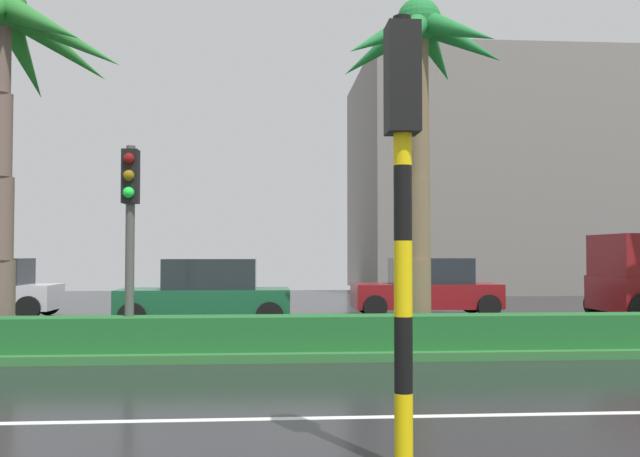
{
  "coord_description": "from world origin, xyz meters",
  "views": [
    {
      "loc": [
        4.89,
        -6.0,
        1.85
      ],
      "look_at": [
        6.25,
        12.45,
        2.51
      ],
      "focal_mm": 39.68,
      "sensor_mm": 36.0,
      "label": 1
    }
  ],
  "objects_px": {
    "traffic_signal_median_right": "(130,209)",
    "car_in_traffic_fourth": "(427,288)",
    "palm_tree_centre": "(419,79)",
    "palm_tree_centre_left": "(3,61)",
    "traffic_signal_foreground": "(402,156)",
    "car_in_traffic_third": "(207,294)"
  },
  "relations": [
    {
      "from": "traffic_signal_foreground",
      "to": "car_in_traffic_third",
      "type": "relative_size",
      "value": 0.91
    },
    {
      "from": "palm_tree_centre_left",
      "to": "palm_tree_centre",
      "type": "height_order",
      "value": "palm_tree_centre"
    },
    {
      "from": "palm_tree_centre",
      "to": "car_in_traffic_fourth",
      "type": "height_order",
      "value": "palm_tree_centre"
    },
    {
      "from": "palm_tree_centre_left",
      "to": "car_in_traffic_fourth",
      "type": "height_order",
      "value": "palm_tree_centre_left"
    },
    {
      "from": "palm_tree_centre_left",
      "to": "traffic_signal_foreground",
      "type": "xyz_separation_m",
      "value": [
        6.19,
        -7.64,
        -2.82
      ]
    },
    {
      "from": "traffic_signal_foreground",
      "to": "car_in_traffic_fourth",
      "type": "height_order",
      "value": "traffic_signal_foreground"
    },
    {
      "from": "palm_tree_centre_left",
      "to": "car_in_traffic_fourth",
      "type": "bearing_deg",
      "value": 36.12
    },
    {
      "from": "palm_tree_centre_left",
      "to": "traffic_signal_foreground",
      "type": "bearing_deg",
      "value": -50.95
    },
    {
      "from": "car_in_traffic_third",
      "to": "car_in_traffic_fourth",
      "type": "xyz_separation_m",
      "value": [
        6.3,
        2.62,
        0.0
      ]
    },
    {
      "from": "traffic_signal_median_right",
      "to": "car_in_traffic_third",
      "type": "bearing_deg",
      "value": 80.75
    },
    {
      "from": "traffic_signal_median_right",
      "to": "car_in_traffic_fourth",
      "type": "relative_size",
      "value": 0.84
    },
    {
      "from": "car_in_traffic_third",
      "to": "traffic_signal_median_right",
      "type": "bearing_deg",
      "value": 80.75
    },
    {
      "from": "palm_tree_centre",
      "to": "car_in_traffic_fourth",
      "type": "relative_size",
      "value": 1.61
    },
    {
      "from": "traffic_signal_foreground",
      "to": "car_in_traffic_third",
      "type": "xyz_separation_m",
      "value": [
        -2.72,
        12.14,
        -1.88
      ]
    },
    {
      "from": "palm_tree_centre",
      "to": "traffic_signal_foreground",
      "type": "xyz_separation_m",
      "value": [
        -1.88,
        -7.97,
        -2.7
      ]
    },
    {
      "from": "palm_tree_centre_left",
      "to": "car_in_traffic_fourth",
      "type": "distance_m",
      "value": 12.97
    },
    {
      "from": "traffic_signal_median_right",
      "to": "car_in_traffic_third",
      "type": "distance_m",
      "value": 5.83
    },
    {
      "from": "palm_tree_centre",
      "to": "traffic_signal_median_right",
      "type": "bearing_deg",
      "value": -166.76
    },
    {
      "from": "traffic_signal_foreground",
      "to": "palm_tree_centre_left",
      "type": "bearing_deg",
      "value": -50.95
    },
    {
      "from": "traffic_signal_foreground",
      "to": "traffic_signal_median_right",
      "type": "bearing_deg",
      "value": -61.57
    },
    {
      "from": "car_in_traffic_third",
      "to": "traffic_signal_foreground",
      "type": "bearing_deg",
      "value": 102.64
    },
    {
      "from": "traffic_signal_median_right",
      "to": "traffic_signal_foreground",
      "type": "xyz_separation_m",
      "value": [
        3.61,
        -6.68,
        0.05
      ]
    }
  ]
}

